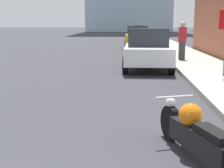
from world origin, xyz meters
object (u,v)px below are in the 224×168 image
Objects in this scene: parked_car_white at (148,49)px; parked_car_black at (138,31)px; motorcycle at (198,135)px; parked_car_yellow at (137,37)px; pedestrian at (182,40)px; parked_car_red at (140,34)px.

parked_car_black reaches higher than parked_car_white.
parked_car_yellow reaches higher than motorcycle.
parked_car_black is 2.15× the size of pedestrian.
pedestrian reaches higher than motorcycle.
motorcycle is 20.97m from parked_car_yellow.
parked_car_white is at bearing -91.46° from parked_car_red.
parked_car_white is 22.79m from parked_car_red.
pedestrian is at bearing 63.60° from motorcycle.
parked_car_yellow is at bearing -93.33° from parked_car_red.
parked_car_yellow is 1.01× the size of parked_car_red.
parked_car_black reaches higher than motorcycle.
pedestrian is (1.47, 11.26, 0.72)m from motorcycle.
parked_car_red is at bearing 71.28° from motorcycle.
parked_car_yellow is 2.44× the size of pedestrian.
motorcycle is at bearing -90.53° from parked_car_black.
parked_car_yellow is (-0.55, 20.95, 0.49)m from motorcycle.
motorcycle is 0.58× the size of parked_car_white.
parked_car_white is at bearing -90.97° from parked_car_black.
pedestrian reaches higher than parked_car_black.
pedestrian is at bearing -87.71° from parked_car_black.
parked_car_black is at bearing 93.07° from pedestrian.
pedestrian reaches higher than parked_car_white.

